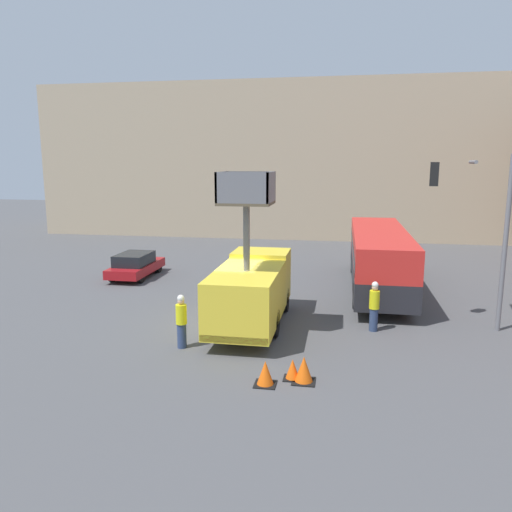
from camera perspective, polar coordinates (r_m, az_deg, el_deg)
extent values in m
plane|color=#4C4C4F|center=(20.01, -3.23, -7.85)|extent=(120.00, 120.00, 0.00)
cube|color=tan|center=(46.05, 4.60, 10.76)|extent=(44.00, 10.00, 12.93)
cube|color=yellow|center=(21.52, 0.59, -2.24)|extent=(2.36, 1.96, 2.15)
cube|color=yellow|center=(18.42, -1.07, -4.73)|extent=(2.36, 4.57, 1.98)
cube|color=red|center=(16.59, -2.56, -9.54)|extent=(2.31, 0.10, 0.24)
cylinder|color=black|center=(21.95, -2.07, -4.74)|extent=(0.30, 1.04, 1.04)
cylinder|color=black|center=(21.63, 3.29, -4.98)|extent=(0.30, 1.04, 1.04)
cylinder|color=black|center=(18.91, -4.15, -7.31)|extent=(0.30, 1.04, 1.04)
cylinder|color=black|center=(18.53, 2.09, -7.67)|extent=(0.30, 1.04, 1.04)
cylinder|color=slate|center=(17.96, -1.10, 2.06)|extent=(0.24, 0.24, 2.42)
cube|color=brown|center=(17.82, -1.11, 6.07)|extent=(1.85, 1.77, 0.10)
cube|color=slate|center=(17.97, -3.91, 7.93)|extent=(0.08, 1.77, 1.05)
cube|color=slate|center=(17.63, 1.74, 7.90)|extent=(0.08, 1.77, 1.05)
cube|color=slate|center=(18.61, -0.61, 8.04)|extent=(1.85, 0.08, 1.05)
cube|color=slate|center=(16.95, -1.67, 7.79)|extent=(1.85, 0.08, 1.05)
cube|color=#232328|center=(25.96, 13.79, -1.43)|extent=(2.59, 11.79, 1.14)
cube|color=red|center=(25.73, 13.91, 1.34)|extent=(2.59, 11.79, 1.40)
cube|color=black|center=(25.77, 13.89, 0.88)|extent=(2.61, 11.32, 0.61)
cylinder|color=black|center=(29.58, 11.09, -0.82)|extent=(0.30, 1.13, 1.13)
cylinder|color=black|center=(29.72, 15.50, -0.96)|extent=(0.30, 1.13, 1.13)
cylinder|color=black|center=(22.46, 11.40, -4.47)|extent=(0.30, 1.13, 1.13)
cylinder|color=black|center=(22.64, 17.20, -4.62)|extent=(0.30, 1.13, 1.13)
cylinder|color=slate|center=(20.72, 26.58, 1.15)|extent=(0.18, 0.18, 6.66)
cylinder|color=slate|center=(20.36, 23.56, 9.82)|extent=(0.53, 2.63, 0.13)
cube|color=black|center=(20.30, 19.71, 8.80)|extent=(0.36, 0.36, 0.90)
sphere|color=red|center=(20.30, 19.75, 9.51)|extent=(0.20, 0.20, 0.20)
cylinder|color=navy|center=(17.69, -8.47, -8.99)|extent=(0.32, 0.32, 0.87)
cylinder|color=yellow|center=(17.45, -8.54, -6.59)|extent=(0.38, 0.38, 0.68)
sphere|color=tan|center=(17.32, -8.58, -5.14)|extent=(0.23, 0.23, 0.23)
sphere|color=white|center=(17.29, -8.59, -4.80)|extent=(0.25, 0.25, 0.25)
cylinder|color=navy|center=(19.69, 13.28, -7.09)|extent=(0.32, 0.32, 0.88)
cylinder|color=yellow|center=(19.47, 13.38, -4.88)|extent=(0.38, 0.38, 0.70)
sphere|color=tan|center=(19.35, 13.44, -3.54)|extent=(0.24, 0.24, 0.24)
sphere|color=white|center=(19.32, 13.46, -3.23)|extent=(0.25, 0.25, 0.25)
cube|color=black|center=(15.17, 5.47, -14.07)|extent=(0.68, 0.68, 0.03)
cone|color=#F25B0F|center=(15.01, 5.49, -12.76)|extent=(0.55, 0.55, 0.78)
cube|color=black|center=(15.32, 4.19, -13.77)|extent=(0.54, 0.54, 0.03)
cone|color=#F25B0F|center=(15.21, 4.20, -12.77)|extent=(0.43, 0.43, 0.62)
cube|color=black|center=(14.93, 1.07, -14.44)|extent=(0.63, 0.63, 0.03)
cone|color=#F25B0F|center=(14.78, 1.07, -13.22)|extent=(0.51, 0.51, 0.72)
cube|color=maroon|center=(28.79, -13.54, -1.33)|extent=(1.84, 4.30, 0.49)
cube|color=black|center=(28.49, -13.76, -0.33)|extent=(1.62, 2.37, 0.62)
cylinder|color=black|center=(30.34, -13.92, -1.12)|extent=(0.22, 0.64, 0.64)
cylinder|color=black|center=(29.74, -11.09, -1.24)|extent=(0.22, 0.64, 0.64)
cylinder|color=black|center=(27.98, -16.11, -2.21)|extent=(0.22, 0.64, 0.64)
cylinder|color=black|center=(27.32, -13.08, -2.37)|extent=(0.22, 0.64, 0.64)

